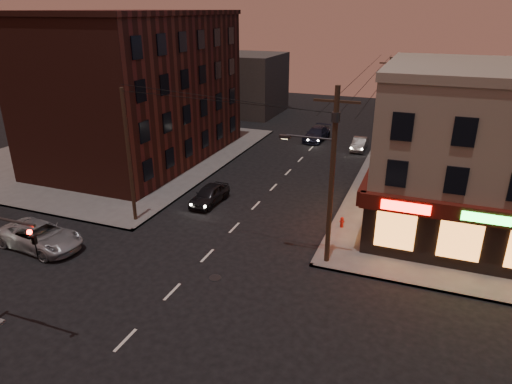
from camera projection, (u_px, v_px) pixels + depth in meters
The scene contains 15 objects.
ground at pixel (172, 292), 23.71m from camera, with size 120.00×120.00×0.00m, color black.
sidewalk_nw at pixel (115, 153), 46.15m from camera, with size 24.00×28.00×0.15m, color #514F4C.
pizza_building at pixel (506, 155), 27.96m from camera, with size 15.85×12.85×10.50m.
brick_apartment at pixel (138, 90), 42.51m from camera, with size 12.00×20.00×13.00m, color #421C15.
bg_building_ne_a at pixel (458, 107), 50.53m from camera, with size 10.00×12.00×7.00m, color #3F3D3A.
bg_building_nw at pixel (247, 84), 62.88m from camera, with size 9.00×10.00×8.00m, color #3F3D3A.
bg_building_ne_b at pixel (440, 91), 63.49m from camera, with size 8.00×8.00×6.00m, color #3F3D3A.
utility_pole_main at pixel (330, 168), 24.32m from camera, with size 4.20×0.44×10.00m.
utility_pole_far at pixel (387, 102), 47.34m from camera, with size 0.26×0.26×9.00m, color #382619.
utility_pole_west at pixel (129, 157), 29.87m from camera, with size 0.24×0.24×9.00m, color #382619.
suv_cross at pixel (40, 236), 27.83m from camera, with size 2.59×5.63×1.56m, color #909498.
sedan_near at pixel (209, 195), 34.21m from camera, with size 1.68×4.17×1.42m, color black.
sedan_mid at pixel (359, 144), 47.27m from camera, with size 1.33×3.82×1.26m, color #63605D.
sedan_far at pixel (317, 134), 50.64m from camera, with size 2.02×4.98×1.44m, color black.
fire_hydrant at pixel (342, 222), 30.25m from camera, with size 0.33×0.33×0.73m.
Camera 1 is at (11.33, -17.09, 13.70)m, focal length 32.00 mm.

